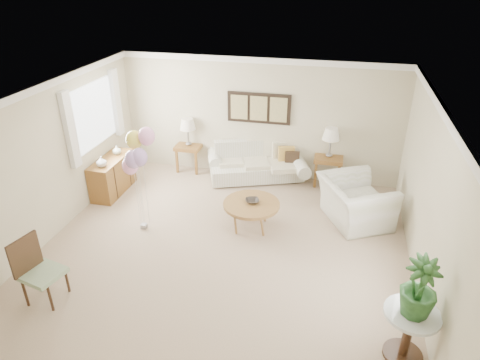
{
  "coord_description": "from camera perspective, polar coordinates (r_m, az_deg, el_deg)",
  "views": [
    {
      "loc": [
        1.6,
        -5.57,
        4.3
      ],
      "look_at": [
        0.15,
        0.6,
        1.05
      ],
      "focal_mm": 32.0,
      "sensor_mm": 36.0,
      "label": 1
    }
  ],
  "objects": [
    {
      "name": "credenza",
      "position": [
        9.19,
        -16.61,
        0.6
      ],
      "size": [
        0.46,
        1.2,
        0.74
      ],
      "color": "brown",
      "rests_on": "ground"
    },
    {
      "name": "decor_bowl",
      "position": [
        7.54,
        1.64,
        -2.8
      ],
      "size": [
        0.3,
        0.3,
        0.06
      ],
      "primitive_type": "imported",
      "rotation": [
        0.0,
        0.0,
        0.33
      ],
      "color": "#2C2621",
      "rests_on": "coffee_table"
    },
    {
      "name": "lamp_left",
      "position": [
        9.56,
        -7.0,
        7.3
      ],
      "size": [
        0.35,
        0.35,
        0.62
      ],
      "color": "gray",
      "rests_on": "end_table_left"
    },
    {
      "name": "balloon_cluster",
      "position": [
        7.26,
        -13.61,
        3.62
      ],
      "size": [
        0.57,
        0.5,
        1.91
      ],
      "color": "gray",
      "rests_on": "ground"
    },
    {
      "name": "potted_plant",
      "position": [
        5.26,
        22.8,
        -13.11
      ],
      "size": [
        0.56,
        0.56,
        0.75
      ],
      "primitive_type": "imported",
      "rotation": [
        0.0,
        0.0,
        0.42
      ],
      "color": "#1F451F",
      "rests_on": "side_table"
    },
    {
      "name": "end_table_right",
      "position": [
        9.23,
        11.71,
        2.51
      ],
      "size": [
        0.59,
        0.54,
        0.65
      ],
      "color": "brown",
      "rests_on": "ground"
    },
    {
      "name": "end_table_left",
      "position": [
        9.76,
        -6.82,
        4.14
      ],
      "size": [
        0.57,
        0.51,
        0.62
      ],
      "color": "brown",
      "rests_on": "ground"
    },
    {
      "name": "armchair",
      "position": [
        8.06,
        15.08,
        -2.79
      ],
      "size": [
        1.54,
        1.6,
        0.81
      ],
      "primitive_type": "imported",
      "rotation": [
        0.0,
        0.0,
        2.05
      ],
      "color": "silver",
      "rests_on": "ground"
    },
    {
      "name": "wall_art_triptych",
      "position": [
        9.11,
        2.52,
        9.54
      ],
      "size": [
        1.35,
        0.06,
        0.65
      ],
      "color": "black",
      "rests_on": "ground"
    },
    {
      "name": "coffee_table",
      "position": [
        7.55,
        1.53,
        -3.35
      ],
      "size": [
        1.01,
        1.01,
        0.51
      ],
      "color": "brown",
      "rests_on": "ground"
    },
    {
      "name": "ground_plane",
      "position": [
        7.21,
        -2.27,
        -9.46
      ],
      "size": [
        6.0,
        6.0,
        0.0
      ],
      "primitive_type": "plane",
      "color": "tan"
    },
    {
      "name": "vase_white",
      "position": [
        8.7,
        -18.01,
        2.35
      ],
      "size": [
        0.23,
        0.23,
        0.21
      ],
      "primitive_type": "imported",
      "rotation": [
        0.0,
        0.0,
        0.14
      ],
      "color": "silver",
      "rests_on": "credenza"
    },
    {
      "name": "accent_chair",
      "position": [
        6.64,
        -25.4,
        -10.63
      ],
      "size": [
        0.59,
        0.59,
        1.0
      ],
      "color": "gray",
      "rests_on": "ground"
    },
    {
      "name": "side_table",
      "position": [
        5.62,
        21.72,
        -17.36
      ],
      "size": [
        0.65,
        0.65,
        0.7
      ],
      "color": "silver",
      "rests_on": "ground"
    },
    {
      "name": "sofa",
      "position": [
        9.42,
        2.28,
        2.12
      ],
      "size": [
        2.46,
        1.49,
        0.81
      ],
      "color": "silver",
      "rests_on": "ground"
    },
    {
      "name": "lamp_right",
      "position": [
        9.01,
        12.06,
        5.91
      ],
      "size": [
        0.36,
        0.36,
        0.63
      ],
      "color": "gray",
      "rests_on": "end_table_right"
    },
    {
      "name": "room_shell",
      "position": [
        6.49,
        -3.25,
        2.78
      ],
      "size": [
        6.04,
        6.04,
        2.6
      ],
      "color": "beige",
      "rests_on": "ground"
    },
    {
      "name": "vase_sage",
      "position": [
        9.2,
        -16.11,
        3.88
      ],
      "size": [
        0.18,
        0.18,
        0.18
      ],
      "primitive_type": "imported",
      "rotation": [
        0.0,
        0.0,
        0.04
      ],
      "color": "silver",
      "rests_on": "credenza"
    }
  ]
}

